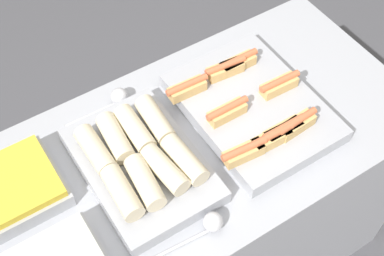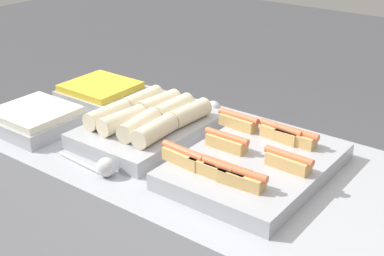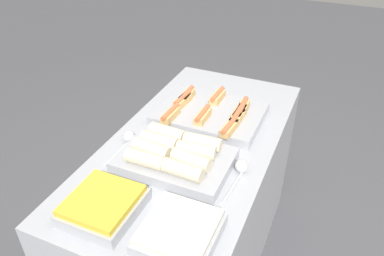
{
  "view_description": "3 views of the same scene",
  "coord_description": "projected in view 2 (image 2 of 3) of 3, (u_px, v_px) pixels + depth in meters",
  "views": [
    {
      "loc": [
        -0.53,
        -0.8,
        2.22
      ],
      "look_at": [
        -0.01,
        0.0,
        0.96
      ],
      "focal_mm": 50.0,
      "sensor_mm": 36.0,
      "label": 1
    },
    {
      "loc": [
        0.87,
        -1.18,
        1.65
      ],
      "look_at": [
        -0.01,
        0.0,
        0.96
      ],
      "focal_mm": 50.0,
      "sensor_mm": 36.0,
      "label": 2
    },
    {
      "loc": [
        -1.28,
        -0.55,
        1.9
      ],
      "look_at": [
        -0.01,
        0.0,
        0.96
      ],
      "focal_mm": 35.0,
      "sensor_mm": 36.0,
      "label": 3
    }
  ],
  "objects": [
    {
      "name": "tray_wraps",
      "position": [
        149.0,
        124.0,
        1.74
      ],
      "size": [
        0.32,
        0.46,
        0.11
      ],
      "color": "#A8AAB2",
      "rests_on": "counter"
    },
    {
      "name": "tray_side_back",
      "position": [
        101.0,
        93.0,
        2.02
      ],
      "size": [
        0.26,
        0.25,
        0.07
      ],
      "color": "#A8AAB2",
      "rests_on": "counter"
    },
    {
      "name": "serving_spoon_near",
      "position": [
        104.0,
        167.0,
        1.52
      ],
      "size": [
        0.23,
        0.06,
        0.06
      ],
      "color": "silver",
      "rests_on": "counter"
    },
    {
      "name": "serving_spoon_far",
      "position": [
        211.0,
        108.0,
        1.91
      ],
      "size": [
        0.22,
        0.06,
        0.06
      ],
      "color": "silver",
      "rests_on": "counter"
    },
    {
      "name": "tray_side_front",
      "position": [
        36.0,
        119.0,
        1.8
      ],
      "size": [
        0.26,
        0.25,
        0.07
      ],
      "color": "#A8AAB2",
      "rests_on": "counter"
    },
    {
      "name": "tray_hotdogs",
      "position": [
        253.0,
        162.0,
        1.52
      ],
      "size": [
        0.41,
        0.51,
        0.1
      ],
      "color": "#A8AAB2",
      "rests_on": "counter"
    }
  ]
}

